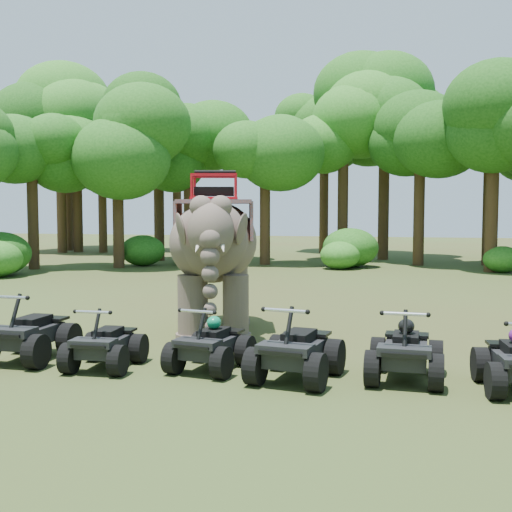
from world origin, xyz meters
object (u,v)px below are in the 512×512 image
(atv_3, at_px, (296,341))
(atv_0, at_px, (28,326))
(elephant, at_px, (215,251))
(atv_1, at_px, (105,337))
(atv_4, at_px, (406,343))
(atv_2, at_px, (211,337))

(atv_3, bearing_deg, atv_0, -173.55)
(elephant, height_order, atv_1, elephant)
(elephant, relative_size, atv_4, 2.65)
(atv_0, distance_m, atv_3, 5.29)
(atv_0, xyz_separation_m, atv_3, (5.28, -0.28, -0.01))
(atv_1, relative_size, atv_4, 0.91)
(elephant, distance_m, atv_4, 5.75)
(atv_2, distance_m, atv_3, 1.66)
(elephant, bearing_deg, atv_3, -70.31)
(elephant, height_order, atv_0, elephant)
(atv_0, bearing_deg, atv_3, -2.20)
(atv_3, height_order, atv_4, atv_3)
(atv_3, bearing_deg, atv_4, 20.73)
(elephant, height_order, atv_2, elephant)
(atv_3, relative_size, atv_4, 1.04)
(elephant, distance_m, atv_1, 4.16)
(atv_0, relative_size, atv_4, 1.06)
(atv_3, xyz_separation_m, atv_4, (1.83, 0.36, -0.02))
(atv_1, relative_size, atv_3, 0.87)
(atv_1, distance_m, atv_4, 5.40)
(atv_1, bearing_deg, atv_4, 1.57)
(atv_3, bearing_deg, atv_1, -171.08)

